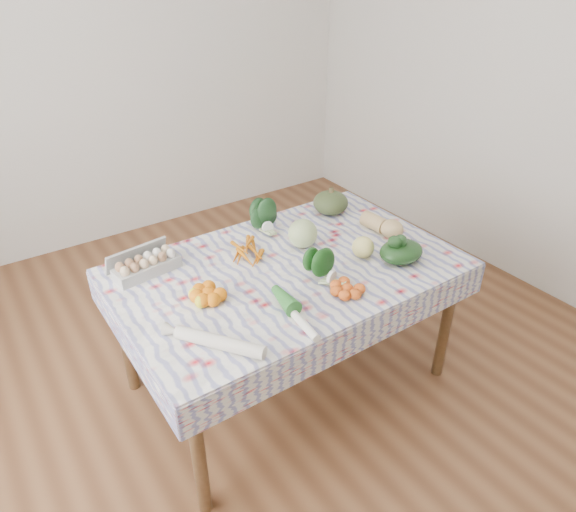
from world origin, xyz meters
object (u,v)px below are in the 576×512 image
object	(u,v)px
kabocha_squash	(331,203)
grapefruit	(363,247)
cabbage	(303,233)
dining_table	(288,280)
butternut_squash	(383,224)
egg_carton	(147,266)

from	to	relation	value
kabocha_squash	grapefruit	xyz separation A→B (m)	(-0.18, -0.49, -0.01)
grapefruit	cabbage	bearing A→B (deg)	126.06
dining_table	butternut_squash	bearing A→B (deg)	-0.95
egg_carton	grapefruit	distance (m)	1.06
kabocha_squash	butternut_squash	bearing A→B (deg)	-77.69
dining_table	egg_carton	distance (m)	0.69
egg_carton	butternut_squash	size ratio (longest dim) A/B	1.26
egg_carton	kabocha_squash	size ratio (longest dim) A/B	1.55
kabocha_squash	grapefruit	size ratio (longest dim) A/B	1.84
cabbage	grapefruit	bearing A→B (deg)	-53.94
grapefruit	dining_table	bearing A→B (deg)	158.90
kabocha_squash	dining_table	bearing A→B (deg)	-147.36
dining_table	cabbage	xyz separation A→B (m)	(0.17, 0.12, 0.16)
cabbage	butternut_squash	bearing A→B (deg)	-16.16
butternut_squash	grapefruit	world-z (taller)	butternut_squash
cabbage	butternut_squash	size ratio (longest dim) A/B	0.61
egg_carton	kabocha_squash	bearing A→B (deg)	-6.88
egg_carton	kabocha_squash	xyz separation A→B (m)	(1.13, 0.02, 0.02)
dining_table	kabocha_squash	distance (m)	0.66
egg_carton	cabbage	bearing A→B (deg)	-23.07
egg_carton	cabbage	size ratio (longest dim) A/B	2.07
kabocha_squash	butternut_squash	world-z (taller)	kabocha_squash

